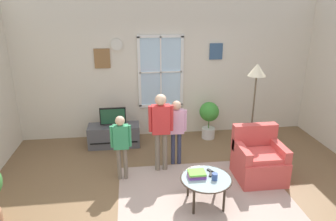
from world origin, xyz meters
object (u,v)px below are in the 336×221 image
Objects in this scene: floor_lamp at (256,80)px; tv_stand at (114,135)px; book_stack at (197,174)px; cup at (215,177)px; remote_near_cup at (211,174)px; potted_plant_by_window at (209,116)px; television at (113,116)px; coffee_table at (206,180)px; armchair at (259,160)px; person_red_shirt at (161,124)px; person_pink_shirt at (176,125)px; person_green_shirt at (121,141)px; remote_near_books at (211,171)px.

tv_stand is at bearing 163.33° from floor_lamp.
cup is at bearing -23.84° from book_stack.
remote_near_cup is (1.49, -2.08, 0.22)m from tv_stand.
remote_near_cup is 2.26m from potted_plant_by_window.
television is 2.58m from coffee_table.
book_stack is at bearing 158.58° from coffee_table.
floor_lamp is at bearing -57.05° from potted_plant_by_window.
armchair is at bearing -32.42° from tv_stand.
floor_lamp reaches higher than coffee_table.
person_red_shirt reaches higher than armchair.
coffee_table is at bearing -56.99° from tv_stand.
tv_stand is 2.00× the size of television.
remote_near_cup reaches higher than tv_stand.
person_pink_shirt is at bearing 95.71° from book_stack.
tv_stand is at bearing 147.58° from armchair.
tv_stand is 1.55m from person_red_shirt.
potted_plant_by_window reaches higher than tv_stand.
coffee_table is 0.67× the size of person_green_shirt.
potted_plant_by_window is at bearing 104.18° from armchair.
armchair is 0.62× the size of person_red_shirt.
remote_near_books is at bearing 25.14° from book_stack.
remote_near_books is 1.96m from floor_lamp.
remote_near_cup is 2.02m from floor_lamp.
armchair reaches higher than remote_near_cup.
book_stack is 1.86× the size of remote_near_books.
remote_near_books is at bearing -132.25° from floor_lamp.
person_pink_shirt is 1.38m from potted_plant_by_window.
floor_lamp is at bearing 10.49° from person_red_shirt.
remote_near_cup is at bearing 97.13° from cup.
remote_near_books is 1.00× the size of remote_near_cup.
remote_near_cup is at bearing -29.92° from person_green_shirt.
person_red_shirt is at bearing -133.57° from potted_plant_by_window.
coffee_table is at bearing -131.44° from floor_lamp.
person_red_shirt reaches higher than tv_stand.
potted_plant_by_window is at bearing 3.48° from television.
armchair is 1.43m from floor_lamp.
book_stack reaches higher than coffee_table.
armchair is 3.34× the size of book_stack.
book_stack is (1.27, -2.10, -0.17)m from television.
person_pink_shirt is (-0.36, 1.29, 0.28)m from cup.
tv_stand is 0.74× the size of person_red_shirt.
potted_plant_by_window is at bearing 76.31° from remote_near_books.
cup is 0.07× the size of person_red_shirt.
cup is 0.12× the size of potted_plant_by_window.
television is at bearing 163.39° from floor_lamp.
cup is 0.09× the size of person_green_shirt.
armchair is 1.16m from cup.
tv_stand is 2.48m from book_stack.
tv_stand is 1.57m from person_pink_shirt.
remote_near_books is 1.18m from person_pink_shirt.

